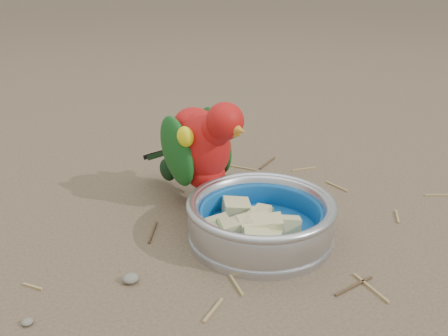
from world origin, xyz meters
name	(u,v)px	position (x,y,z in m)	size (l,w,h in m)	color
ground	(257,255)	(0.00, 0.00, 0.00)	(60.00, 60.00, 0.00)	brown
food_bowl	(260,234)	(0.02, 0.03, 0.01)	(0.20, 0.20, 0.02)	#B2B2BA
bowl_wall	(261,215)	(0.02, 0.03, 0.04)	(0.20, 0.20, 0.04)	#B2B2BA
fruit_wedges	(261,220)	(0.02, 0.03, 0.03)	(0.12, 0.12, 0.03)	#C8BD81
lory_parrot	(202,155)	(0.00, 0.17, 0.09)	(0.10, 0.22, 0.17)	#B3110F
ground_debris	(260,235)	(0.03, 0.04, 0.00)	(0.90, 0.80, 0.01)	#997B4D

